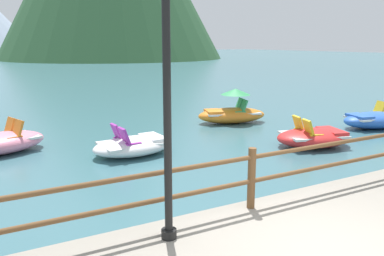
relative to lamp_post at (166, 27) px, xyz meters
The scene contains 8 objects.
ground_plane 38.88m from the lamp_post, 87.77° to the left, with size 200.00×200.00×0.00m, color #3D6B75.
dock_railing 2.58m from the lamp_post, 10.35° to the left, with size 23.92×0.12×0.95m.
lamp_post is the anchor object (origin of this frame).
pedal_boat_0 7.71m from the lamp_post, 103.53° to the left, with size 2.53×1.95×0.88m.
pedal_boat_1 9.89m from the lamp_post, 51.32° to the left, with size 2.72×1.75×1.26m.
pedal_boat_2 11.10m from the lamp_post, 24.07° to the left, with size 2.61×1.64×0.88m.
pedal_boat_4 7.65m from the lamp_post, 30.23° to the left, with size 2.40×1.88×0.85m.
pedal_boat_5 6.06m from the lamp_post, 75.26° to the left, with size 2.24×1.50×0.82m.
Camera 1 is at (-3.42, -2.95, 2.89)m, focal length 36.36 mm.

